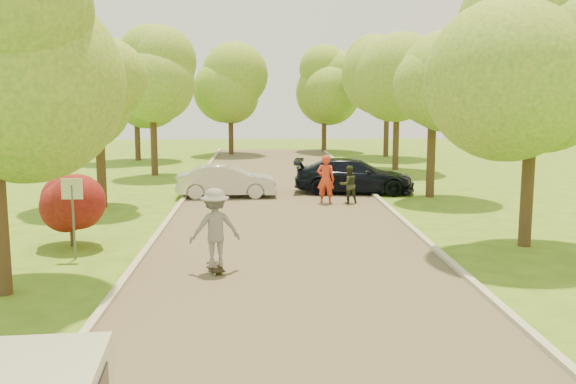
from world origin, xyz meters
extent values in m
plane|color=#416919|center=(0.00, 0.00, 0.00)|extent=(100.00, 100.00, 0.00)
cube|color=#4C4438|center=(0.00, 8.00, 0.01)|extent=(8.00, 60.00, 0.01)
cube|color=#B2AD9E|center=(-4.05, 8.00, 0.06)|extent=(0.18, 60.00, 0.12)
cube|color=#B2AD9E|center=(4.05, 8.00, 0.06)|extent=(0.18, 60.00, 0.12)
cylinder|color=#59595E|center=(-5.80, 4.00, 1.00)|extent=(0.06, 0.06, 2.00)
cube|color=white|center=(-5.80, 4.00, 1.90)|extent=(0.55, 0.04, 0.55)
cylinder|color=#382619|center=(-6.30, 5.50, 0.35)|extent=(0.12, 0.12, 0.70)
sphere|color=#590F0F|center=(-6.30, 5.50, 1.10)|extent=(1.70, 1.70, 1.70)
sphere|color=#4A7F22|center=(-5.81, 1.00, 5.67)|extent=(3.45, 3.45, 3.45)
cylinder|color=#382619|center=(-7.00, 12.00, 1.57)|extent=(0.36, 0.36, 3.15)
sphere|color=#4A7F22|center=(-7.00, 12.00, 4.41)|extent=(4.20, 4.20, 4.20)
sphere|color=#4A7F22|center=(-6.37, 12.00, 5.04)|extent=(3.15, 3.15, 3.15)
cylinder|color=#382619|center=(-6.60, 22.00, 1.91)|extent=(0.36, 0.36, 3.83)
sphere|color=#4A7F22|center=(-6.60, 22.00, 5.27)|extent=(4.80, 4.80, 4.80)
sphere|color=#4A7F22|center=(-5.88, 22.00, 5.99)|extent=(3.60, 3.60, 3.60)
cylinder|color=#382619|center=(6.80, 5.00, 1.91)|extent=(0.36, 0.36, 3.83)
sphere|color=#4A7F22|center=(6.80, 5.00, 5.33)|extent=(5.00, 5.00, 5.00)
sphere|color=#4A7F22|center=(7.55, 5.00, 6.08)|extent=(3.75, 3.75, 3.75)
cylinder|color=#382619|center=(6.40, 14.00, 1.69)|extent=(0.36, 0.36, 3.38)
sphere|color=#4A7F22|center=(6.40, 14.00, 4.70)|extent=(4.40, 4.40, 4.40)
sphere|color=#4A7F22|center=(7.06, 14.00, 5.36)|extent=(3.30, 3.30, 3.30)
cylinder|color=#382619|center=(7.00, 24.00, 2.02)|extent=(0.36, 0.36, 4.05)
sphere|color=#4A7F22|center=(7.00, 24.00, 5.61)|extent=(5.20, 5.20, 5.20)
sphere|color=#4A7F22|center=(7.78, 24.00, 6.39)|extent=(3.90, 3.90, 3.90)
cylinder|color=#382619|center=(-9.00, 30.00, 1.80)|extent=(0.36, 0.36, 3.60)
sphere|color=#4A7F22|center=(-9.00, 30.00, 5.10)|extent=(5.00, 5.00, 5.00)
sphere|color=#4A7F22|center=(-8.25, 30.00, 5.85)|extent=(3.75, 3.75, 3.75)
cylinder|color=#382619|center=(8.00, 32.00, 1.91)|extent=(0.36, 0.36, 3.83)
sphere|color=#4A7F22|center=(8.00, 32.00, 5.33)|extent=(5.00, 5.00, 5.00)
sphere|color=#4A7F22|center=(8.75, 32.00, 6.08)|extent=(3.75, 3.75, 3.75)
cylinder|color=#382619|center=(-3.00, 34.00, 1.69)|extent=(0.36, 0.36, 3.38)
sphere|color=#4A7F22|center=(-3.00, 34.00, 4.81)|extent=(4.80, 4.80, 4.80)
sphere|color=#4A7F22|center=(-2.28, 34.00, 5.53)|extent=(3.60, 3.60, 3.60)
cylinder|color=#382619|center=(4.00, 36.00, 1.80)|extent=(0.36, 0.36, 3.60)
sphere|color=#4A7F22|center=(4.00, 36.00, 5.10)|extent=(5.00, 5.00, 5.00)
sphere|color=#4A7F22|center=(4.75, 36.00, 5.85)|extent=(3.75, 3.75, 3.75)
imported|color=silver|center=(-2.30, 14.30, 0.70)|extent=(4.28, 1.61, 1.39)
imported|color=black|center=(3.30, 15.24, 0.77)|extent=(5.53, 2.79, 1.54)
cube|color=black|center=(-1.97, 2.64, 0.12)|extent=(0.54, 1.04, 0.02)
cylinder|color=#BFCC4C|center=(-1.98, 3.01, 0.05)|extent=(0.05, 0.08, 0.08)
cylinder|color=#BFCC4C|center=(-2.15, 2.96, 0.05)|extent=(0.05, 0.08, 0.08)
cylinder|color=#BFCC4C|center=(-1.79, 2.32, 0.05)|extent=(0.05, 0.08, 0.08)
cylinder|color=#BFCC4C|center=(-1.96, 2.27, 0.05)|extent=(0.05, 0.08, 0.08)
imported|color=slate|center=(-1.97, 2.64, 1.11)|extent=(1.41, 1.04, 1.96)
imported|color=red|center=(1.76, 12.52, 0.98)|extent=(0.82, 0.65, 1.96)
imported|color=#282E1C|center=(2.67, 12.44, 0.77)|extent=(0.87, 0.76, 1.54)
camera|label=1|loc=(-0.83, -12.87, 4.36)|focal=40.00mm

